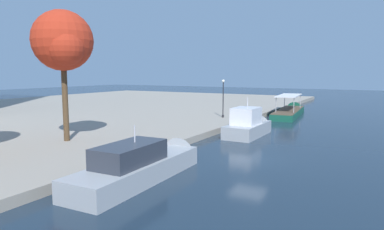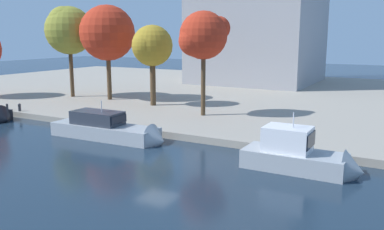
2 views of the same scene
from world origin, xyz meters
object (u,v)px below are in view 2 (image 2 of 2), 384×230
at_px(tree_1, 203,36).
at_px(tree_3, 150,46).
at_px(mooring_bollard_1, 7,107).
at_px(mooring_bollard_0, 20,107).
at_px(tree_4, 68,30).
at_px(motor_yacht_1, 110,131).
at_px(tree_0, 109,33).
at_px(motor_yacht_2, 303,158).

distance_m(tree_1, tree_3, 8.45).
relative_size(mooring_bollard_1, tree_1, 0.07).
distance_m(mooring_bollard_0, mooring_bollard_1, 1.80).
height_order(mooring_bollard_0, tree_4, tree_4).
height_order(mooring_bollard_0, mooring_bollard_1, mooring_bollard_0).
height_order(mooring_bollard_1, tree_1, tree_1).
xyz_separation_m(motor_yacht_1, tree_1, (3.43, 10.33, 7.90)).
bearing_deg(mooring_bollard_0, motor_yacht_1, -10.89).
relative_size(tree_0, tree_1, 1.13).
distance_m(tree_1, tree_4, 21.56).
bearing_deg(tree_4, mooring_bollard_0, -74.41).
height_order(motor_yacht_2, tree_0, tree_0).
height_order(tree_1, tree_3, tree_1).
bearing_deg(tree_0, mooring_bollard_0, -105.22).
xyz_separation_m(motor_yacht_2, mooring_bollard_1, (-33.06, 3.24, 0.13)).
height_order(mooring_bollard_1, tree_3, tree_3).
bearing_deg(motor_yacht_2, tree_3, 147.17).
xyz_separation_m(motor_yacht_1, motor_yacht_2, (16.34, -0.56, 0.19)).
height_order(motor_yacht_2, tree_1, tree_1).
xyz_separation_m(motor_yacht_2, tree_1, (-12.91, 10.88, 7.71)).
bearing_deg(tree_0, tree_1, -14.58).
height_order(motor_yacht_2, mooring_bollard_1, motor_yacht_2).
bearing_deg(motor_yacht_2, mooring_bollard_1, 174.12).
xyz_separation_m(motor_yacht_1, tree_3, (-4.58, 12.79, 6.76)).
height_order(tree_1, tree_4, tree_4).
relative_size(mooring_bollard_1, tree_4, 0.06).
bearing_deg(motor_yacht_2, tree_1, 139.58).
relative_size(motor_yacht_1, motor_yacht_2, 1.43).
bearing_deg(tree_0, motor_yacht_2, -27.80).
distance_m(mooring_bollard_1, tree_1, 22.84).
bearing_deg(motor_yacht_2, tree_0, 151.92).
bearing_deg(tree_3, mooring_bollard_0, -136.24).
height_order(mooring_bollard_0, tree_0, tree_0).
distance_m(mooring_bollard_0, tree_1, 21.19).
xyz_separation_m(motor_yacht_1, tree_0, (-11.83, 14.30, 8.24)).
bearing_deg(tree_4, tree_0, 7.82).
relative_size(motor_yacht_2, tree_4, 0.64).
relative_size(motor_yacht_2, mooring_bollard_1, 10.70).
bearing_deg(tree_4, tree_3, -2.89).
bearing_deg(motor_yacht_1, tree_3, 107.63).
relative_size(tree_1, tree_4, 0.89).
bearing_deg(tree_3, motor_yacht_2, -32.55).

